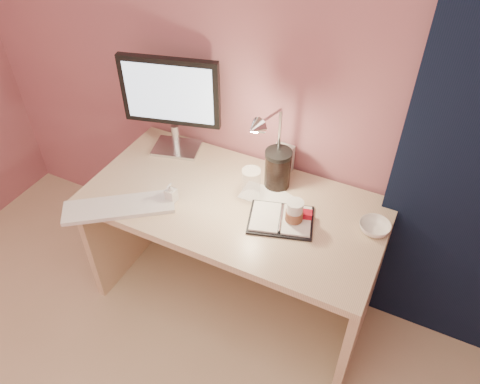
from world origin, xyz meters
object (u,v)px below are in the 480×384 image
at_px(planner, 283,219).
at_px(product_box, 282,159).
at_px(desk, 241,225).
at_px(bowl, 375,228).
at_px(lotion_bottle, 171,193).
at_px(monitor, 171,97).
at_px(coffee_cup, 294,214).
at_px(clear_cup, 251,184).
at_px(dark_jar, 278,170).
at_px(keyboard, 119,207).
at_px(desk_lamp, 276,149).

distance_m(planner, product_box, 0.36).
distance_m(desk, bowl, 0.68).
distance_m(desk, lotion_bottle, 0.43).
bearing_deg(desk, monitor, 161.00).
bearing_deg(coffee_cup, clear_cup, 162.04).
relative_size(planner, product_box, 2.34).
height_order(monitor, product_box, monitor).
xyz_separation_m(bowl, dark_jar, (-0.50, 0.10, 0.07)).
xyz_separation_m(monitor, keyboard, (0.01, -0.51, -0.30)).
bearing_deg(lotion_bottle, desk, 37.27).
bearing_deg(product_box, keyboard, -130.91).
bearing_deg(bowl, planner, -162.87).
xyz_separation_m(coffee_cup, dark_jar, (-0.17, 0.21, 0.03)).
bearing_deg(coffee_cup, planner, -171.59).
relative_size(dark_jar, desk_lamp, 0.41).
xyz_separation_m(monitor, desk_lamp, (0.60, -0.10, -0.05)).
height_order(dark_jar, product_box, dark_jar).
height_order(monitor, dark_jar, monitor).
distance_m(coffee_cup, desk_lamp, 0.29).
xyz_separation_m(keyboard, bowl, (1.08, 0.38, 0.01)).
bearing_deg(monitor, planner, -34.06).
distance_m(bowl, dark_jar, 0.51).
bearing_deg(desk_lamp, desk, -143.54).
relative_size(coffee_cup, clear_cup, 0.82).
xyz_separation_m(dark_jar, desk_lamp, (0.01, -0.07, 0.18)).
bearing_deg(dark_jar, lotion_bottle, -140.31).
xyz_separation_m(bowl, product_box, (-0.52, 0.21, 0.05)).
bearing_deg(product_box, monitor, -169.30).
bearing_deg(dark_jar, bowl, -11.42).
bearing_deg(product_box, clear_cup, -100.66).
bearing_deg(dark_jar, product_box, 100.13).
bearing_deg(lotion_bottle, clear_cup, 31.60).
bearing_deg(keyboard, bowl, -17.15).
height_order(monitor, coffee_cup, monitor).
bearing_deg(product_box, bowl, -19.56).
bearing_deg(clear_cup, lotion_bottle, -148.40).
bearing_deg(bowl, lotion_bottle, -165.90).
bearing_deg(desk, coffee_cup, -15.53).
height_order(planner, clear_cup, clear_cup).
distance_m(keyboard, planner, 0.75).
distance_m(bowl, desk_lamp, 0.54).
xyz_separation_m(bowl, desk_lamp, (-0.49, 0.03, 0.24)).
bearing_deg(clear_cup, dark_jar, 59.70).
bearing_deg(planner, keyboard, -176.45).
bearing_deg(desk_lamp, keyboard, -129.94).
distance_m(coffee_cup, lotion_bottle, 0.57).
bearing_deg(planner, monitor, 143.89).
xyz_separation_m(coffee_cup, product_box, (-0.19, 0.32, 0.01)).
bearing_deg(monitor, desk_lamp, -24.35).
bearing_deg(lotion_bottle, desk_lamp, 31.95).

